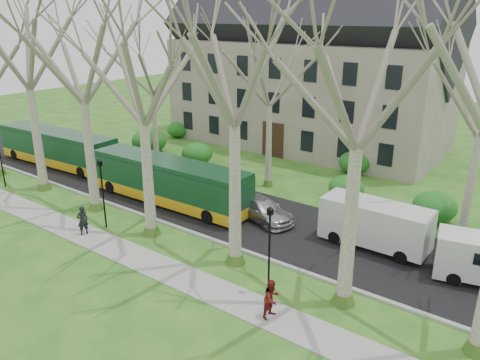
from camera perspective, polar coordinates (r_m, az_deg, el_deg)
name	(u,v)px	position (r m, az deg, el deg)	size (l,w,h in m)	color
ground	(189,248)	(26.79, -6.23, -8.28)	(120.00, 120.00, 0.00)	#225D1A
sidewalk	(157,266)	(25.25, -10.12, -10.27)	(70.00, 2.00, 0.06)	gray
road	(246,216)	(30.60, 0.75, -4.39)	(80.00, 8.00, 0.06)	black
curb	(206,238)	(27.75, -4.13, -7.01)	(80.00, 0.25, 0.14)	#A5A39E
building	(308,62)	(47.06, 8.32, 14.04)	(26.50, 12.20, 16.00)	gray
tree_row_verge	(188,126)	(24.54, -6.35, 6.59)	(49.00, 7.00, 14.00)	gray
tree_row_far	(276,110)	(33.89, 4.46, 8.53)	(33.00, 7.00, 12.00)	gray
lamp_row	(174,212)	(25.04, -7.99, -3.90)	(36.22, 0.22, 4.30)	black
hedges	(260,159)	(39.31, 2.51, 2.62)	(30.60, 8.60, 2.00)	#195A1A
bus_lead	(58,148)	(43.26, -21.33, 3.71)	(12.44, 2.59, 3.11)	#113D20
bus_follow	(169,181)	(32.51, -8.65, -0.12)	(12.54, 2.61, 3.13)	#113D20
sedan	(262,209)	(29.81, 2.70, -3.57)	(1.95, 4.80, 1.39)	#A1A0A5
van_a	(375,225)	(27.22, 16.12, -5.34)	(5.95, 2.16, 2.59)	silver
pedestrian_a	(83,220)	(29.27, -18.64, -4.69)	(0.65, 0.43, 1.78)	black
pedestrian_b	(272,299)	(20.74, 3.90, -14.23)	(0.86, 0.67, 1.78)	maroon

